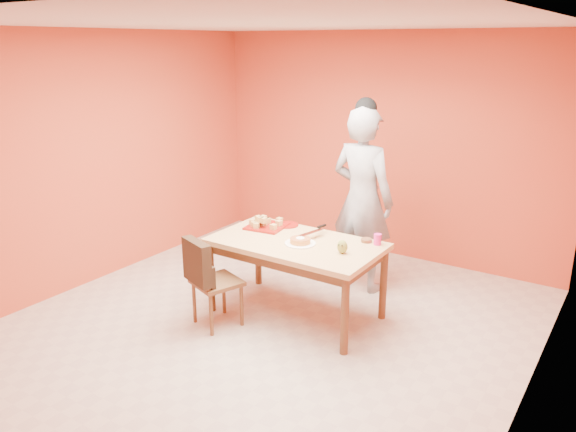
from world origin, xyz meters
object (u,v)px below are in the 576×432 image
Objects in this scene: dining_chair at (215,280)px; egg_ornament at (342,247)px; red_dinner_plate at (287,225)px; checker_tin at (366,240)px; pastry_platter at (267,226)px; dining_table at (296,251)px; sponge_cake at (300,241)px; magenta_glass at (378,239)px; person at (362,200)px.

dining_chair is 1.22m from egg_ornament.
red_dinner_plate is 0.90m from checker_tin.
pastry_platter is 1.01m from egg_ornament.
sponge_cake reaches higher than dining_table.
dining_chair is 1.55m from magenta_glass.
red_dinner_plate is (0.17, 0.94, 0.31)m from dining_chair.
person reaches higher than pastry_platter.
magenta_glass is 0.99× the size of checker_tin.
sponge_cake is 1.85× the size of checker_tin.
red_dinner_plate is (-0.33, 0.35, 0.10)m from dining_table.
person is 8.38× the size of red_dinner_plate.
pastry_platter is 0.59m from sponge_cake.
person is 1.05m from pastry_platter.
egg_ornament reaches higher than dining_chair.
red_dinner_plate is 0.93m from egg_ornament.
magenta_glass is (0.47, -0.61, -0.17)m from person.
pastry_platter is (0.03, 0.78, 0.32)m from dining_chair.
dining_table is 15.41× the size of checker_tin.
person reaches higher than red_dinner_plate.
sponge_cake reaches higher than red_dinner_plate.
egg_ornament is (0.30, -0.98, -0.16)m from person.
person reaches higher than dining_chair.
magenta_glass is (1.01, -0.01, 0.04)m from red_dinner_plate.
pastry_platter is at bearing -170.95° from checker_tin.
dining_chair is at bearing -166.11° from egg_ornament.
egg_ornament is at bearing 48.12° from dining_chair.
dining_table is at bearing -21.42° from pastry_platter.
dining_chair is at bearing -92.51° from pastry_platter.
dining_chair is 4.55× the size of sponge_cake.
sponge_cake is (0.07, -0.04, 0.13)m from dining_table.
checker_tin is (0.90, 0.00, 0.01)m from red_dinner_plate.
person is 10.20× the size of sponge_cake.
dining_table is 0.49m from red_dinner_plate.
pastry_platter is at bearing 107.09° from dining_chair.
sponge_cake is at bearing 166.12° from egg_ornament.
dining_chair is 8.47× the size of magenta_glass.
red_dinner_plate is at bearing 133.72° from dining_table.
dining_chair is 8.42× the size of checker_tin.
person reaches higher than sponge_cake.
dining_table is at bearing -148.07° from checker_tin.
red_dinner_plate is 1.02m from magenta_glass.
dining_chair is 0.84m from pastry_platter.
egg_ornament reaches higher than red_dinner_plate.
dining_chair is at bearing -136.64° from sponge_cake.
person reaches higher than egg_ornament.
red_dinner_plate is at bearing 50.08° from pastry_platter.
dining_table is at bearing -153.53° from magenta_glass.
sponge_cake is 0.44m from egg_ornament.
dining_table is at bearing -46.28° from red_dinner_plate.
person is 18.86× the size of checker_tin.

